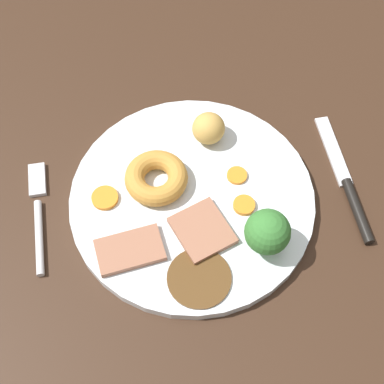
# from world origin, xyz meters

# --- Properties ---
(dining_table) EXTENTS (1.20, 0.84, 0.04)m
(dining_table) POSITION_xyz_m (0.00, 0.00, 0.02)
(dining_table) COLOR #382316
(dining_table) RESTS_ON ground
(dinner_plate) EXTENTS (0.29, 0.29, 0.01)m
(dinner_plate) POSITION_xyz_m (0.01, 0.01, 0.04)
(dinner_plate) COLOR white
(dinner_plate) RESTS_ON dining_table
(gravy_pool) EXTENTS (0.07, 0.07, 0.00)m
(gravy_pool) POSITION_xyz_m (-0.01, -0.10, 0.05)
(gravy_pool) COLOR #563819
(gravy_pool) RESTS_ON dinner_plate
(meat_slice_main) EXTENTS (0.07, 0.08, 0.01)m
(meat_slice_main) POSITION_xyz_m (0.01, -0.04, 0.05)
(meat_slice_main) COLOR #9E664C
(meat_slice_main) RESTS_ON dinner_plate
(meat_slice_under) EXTENTS (0.08, 0.05, 0.01)m
(meat_slice_under) POSITION_xyz_m (-0.08, -0.05, 0.05)
(meat_slice_under) COLOR #9E664C
(meat_slice_under) RESTS_ON dinner_plate
(yorkshire_pudding) EXTENTS (0.08, 0.08, 0.02)m
(yorkshire_pudding) POSITION_xyz_m (-0.03, 0.03, 0.06)
(yorkshire_pudding) COLOR #C68938
(yorkshire_pudding) RESTS_ON dinner_plate
(roast_potato_left) EXTENTS (0.06, 0.06, 0.04)m
(roast_potato_left) POSITION_xyz_m (0.05, 0.08, 0.07)
(roast_potato_left) COLOR tan
(roast_potato_left) RESTS_ON dinner_plate
(carrot_coin_front) EXTENTS (0.02, 0.02, 0.00)m
(carrot_coin_front) POSITION_xyz_m (0.07, 0.02, 0.05)
(carrot_coin_front) COLOR orange
(carrot_coin_front) RESTS_ON dinner_plate
(carrot_coin_back) EXTENTS (0.03, 0.03, 0.01)m
(carrot_coin_back) POSITION_xyz_m (0.06, -0.02, 0.05)
(carrot_coin_back) COLOR orange
(carrot_coin_back) RESTS_ON dinner_plate
(carrot_coin_side) EXTENTS (0.03, 0.03, 0.01)m
(carrot_coin_side) POSITION_xyz_m (-0.09, 0.03, 0.05)
(carrot_coin_side) COLOR orange
(carrot_coin_side) RESTS_ON dinner_plate
(broccoli_floret) EXTENTS (0.05, 0.05, 0.06)m
(broccoli_floret) POSITION_xyz_m (0.07, -0.07, 0.08)
(broccoli_floret) COLOR #8CB766
(broccoli_floret) RESTS_ON dinner_plate
(fork) EXTENTS (0.02, 0.15, 0.01)m
(fork) POSITION_xyz_m (-0.17, 0.03, 0.04)
(fork) COLOR silver
(fork) RESTS_ON dining_table
(knife) EXTENTS (0.02, 0.19, 0.01)m
(knife) POSITION_xyz_m (0.20, -0.02, 0.04)
(knife) COLOR black
(knife) RESTS_ON dining_table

